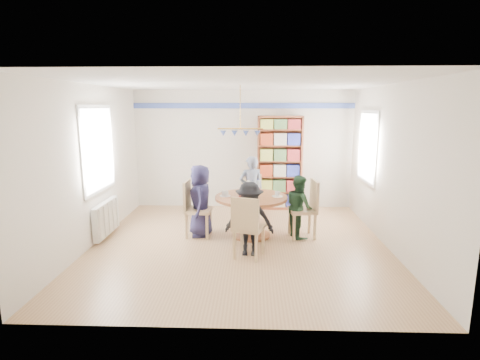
{
  "coord_description": "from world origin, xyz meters",
  "views": [
    {
      "loc": [
        0.23,
        -6.11,
        2.34
      ],
      "look_at": [
        0.0,
        0.4,
        1.05
      ],
      "focal_mm": 28.0,
      "sensor_mm": 36.0,
      "label": 1
    }
  ],
  "objects_px": {
    "dining_table": "(251,207)",
    "chair_near": "(247,225)",
    "person_right": "(299,206)",
    "chair_left": "(194,206)",
    "bookshelf": "(280,164)",
    "radiator": "(106,218)",
    "chair_far": "(250,195)",
    "person_near": "(249,219)",
    "person_far": "(251,189)",
    "person_left": "(200,201)",
    "chair_right": "(307,206)"
  },
  "relations": [
    {
      "from": "chair_far",
      "to": "person_right",
      "type": "bearing_deg",
      "value": -49.49
    },
    {
      "from": "chair_left",
      "to": "person_right",
      "type": "xyz_separation_m",
      "value": [
        1.9,
        0.03,
        0.0
      ]
    },
    {
      "from": "chair_near",
      "to": "person_far",
      "type": "height_order",
      "value": "person_far"
    },
    {
      "from": "dining_table",
      "to": "bookshelf",
      "type": "bearing_deg",
      "value": 71.75
    },
    {
      "from": "person_left",
      "to": "person_far",
      "type": "distance_m",
      "value": 1.28
    },
    {
      "from": "dining_table",
      "to": "chair_near",
      "type": "bearing_deg",
      "value": -92.94
    },
    {
      "from": "person_far",
      "to": "bookshelf",
      "type": "height_order",
      "value": "bookshelf"
    },
    {
      "from": "radiator",
      "to": "chair_right",
      "type": "relative_size",
      "value": 0.95
    },
    {
      "from": "chair_left",
      "to": "person_far",
      "type": "bearing_deg",
      "value": 41.97
    },
    {
      "from": "person_near",
      "to": "bookshelf",
      "type": "xyz_separation_m",
      "value": [
        0.66,
        2.79,
        0.45
      ]
    },
    {
      "from": "chair_right",
      "to": "person_left",
      "type": "relative_size",
      "value": 0.8
    },
    {
      "from": "chair_far",
      "to": "chair_near",
      "type": "xyz_separation_m",
      "value": [
        -0.03,
        -2.08,
        0.03
      ]
    },
    {
      "from": "radiator",
      "to": "chair_right",
      "type": "xyz_separation_m",
      "value": [
        3.63,
        0.13,
        0.23
      ]
    },
    {
      "from": "person_left",
      "to": "radiator",
      "type": "bearing_deg",
      "value": -95.33
    },
    {
      "from": "radiator",
      "to": "person_far",
      "type": "distance_m",
      "value": 2.83
    },
    {
      "from": "person_left",
      "to": "chair_right",
      "type": "bearing_deg",
      "value": 79.73
    },
    {
      "from": "chair_right",
      "to": "chair_far",
      "type": "relative_size",
      "value": 1.1
    },
    {
      "from": "person_far",
      "to": "person_near",
      "type": "distance_m",
      "value": 1.79
    },
    {
      "from": "chair_near",
      "to": "person_far",
      "type": "distance_m",
      "value": 1.95
    },
    {
      "from": "chair_left",
      "to": "chair_near",
      "type": "xyz_separation_m",
      "value": [
        0.99,
        -1.01,
        -0.02
      ]
    },
    {
      "from": "person_far",
      "to": "person_near",
      "type": "relative_size",
      "value": 1.15
    },
    {
      "from": "radiator",
      "to": "chair_far",
      "type": "relative_size",
      "value": 1.05
    },
    {
      "from": "dining_table",
      "to": "person_left",
      "type": "bearing_deg",
      "value": 178.72
    },
    {
      "from": "dining_table",
      "to": "person_right",
      "type": "height_order",
      "value": "person_right"
    },
    {
      "from": "bookshelf",
      "to": "radiator",
      "type": "bearing_deg",
      "value": -147.88
    },
    {
      "from": "bookshelf",
      "to": "person_left",
      "type": "bearing_deg",
      "value": -129.26
    },
    {
      "from": "chair_left",
      "to": "person_far",
      "type": "xyz_separation_m",
      "value": [
        1.03,
        0.93,
        0.11
      ]
    },
    {
      "from": "chair_right",
      "to": "person_near",
      "type": "height_order",
      "value": "person_near"
    },
    {
      "from": "person_left",
      "to": "person_far",
      "type": "height_order",
      "value": "person_far"
    },
    {
      "from": "person_left",
      "to": "person_far",
      "type": "xyz_separation_m",
      "value": [
        0.91,
        0.9,
        0.02
      ]
    },
    {
      "from": "chair_far",
      "to": "person_near",
      "type": "height_order",
      "value": "person_near"
    },
    {
      "from": "chair_right",
      "to": "person_right",
      "type": "distance_m",
      "value": 0.15
    },
    {
      "from": "radiator",
      "to": "bookshelf",
      "type": "distance_m",
      "value": 3.9
    },
    {
      "from": "chair_left",
      "to": "bookshelf",
      "type": "bearing_deg",
      "value": 49.11
    },
    {
      "from": "person_right",
      "to": "person_near",
      "type": "xyz_separation_m",
      "value": [
        -0.89,
        -0.89,
        0.03
      ]
    },
    {
      "from": "dining_table",
      "to": "bookshelf",
      "type": "xyz_separation_m",
      "value": [
        0.63,
        1.92,
        0.49
      ]
    },
    {
      "from": "person_right",
      "to": "person_near",
      "type": "height_order",
      "value": "person_near"
    },
    {
      "from": "chair_left",
      "to": "person_right",
      "type": "distance_m",
      "value": 1.9
    },
    {
      "from": "chair_far",
      "to": "person_right",
      "type": "height_order",
      "value": "person_right"
    },
    {
      "from": "chair_far",
      "to": "chair_near",
      "type": "distance_m",
      "value": 2.08
    },
    {
      "from": "person_left",
      "to": "person_near",
      "type": "height_order",
      "value": "person_left"
    },
    {
      "from": "radiator",
      "to": "chair_near",
      "type": "distance_m",
      "value": 2.73
    },
    {
      "from": "person_left",
      "to": "bookshelf",
      "type": "bearing_deg",
      "value": 130.73
    },
    {
      "from": "bookshelf",
      "to": "chair_near",
      "type": "bearing_deg",
      "value": -103.12
    },
    {
      "from": "dining_table",
      "to": "chair_left",
      "type": "height_order",
      "value": "chair_left"
    },
    {
      "from": "dining_table",
      "to": "chair_left",
      "type": "xyz_separation_m",
      "value": [
        -1.04,
        -0.01,
        0.01
      ]
    },
    {
      "from": "person_left",
      "to": "bookshelf",
      "type": "xyz_separation_m",
      "value": [
        1.55,
        1.9,
        0.39
      ]
    },
    {
      "from": "bookshelf",
      "to": "dining_table",
      "type": "bearing_deg",
      "value": -108.25
    },
    {
      "from": "person_far",
      "to": "radiator",
      "type": "bearing_deg",
      "value": 7.57
    },
    {
      "from": "person_near",
      "to": "person_left",
      "type": "bearing_deg",
      "value": 139.44
    }
  ]
}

